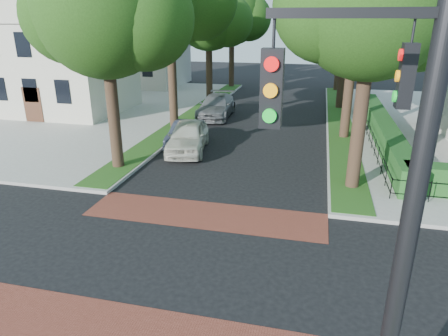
{
  "coord_description": "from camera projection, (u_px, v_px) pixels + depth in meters",
  "views": [
    {
      "loc": [
        3.79,
        -9.72,
        6.87
      ],
      "look_at": [
        0.52,
        4.1,
        1.6
      ],
      "focal_mm": 32.0,
      "sensor_mm": 36.0,
      "label": 1
    }
  ],
  "objects": [
    {
      "name": "sidewalk_nw",
      "position": [
        34.0,
        106.0,
        33.59
      ],
      "size": [
        30.0,
        30.0,
        0.15
      ],
      "primitive_type": "cube",
      "color": "gray",
      "rests_on": "ground"
    },
    {
      "name": "tree_left_near",
      "position": [
        108.0,
        10.0,
        17.3
      ],
      "size": [
        7.5,
        6.45,
        10.2
      ],
      "color": "black",
      "rests_on": "sidewalk_nw"
    },
    {
      "name": "tree_left_back",
      "position": [
        233.0,
        15.0,
        40.98
      ],
      "size": [
        7.75,
        6.66,
        10.44
      ],
      "color": "black",
      "rests_on": "sidewalk_nw"
    },
    {
      "name": "parked_car_rear",
      "position": [
        216.0,
        106.0,
        29.9
      ],
      "size": [
        2.57,
        5.75,
        1.64
      ],
      "primitive_type": "imported",
      "rotation": [
        0.0,
        0.0,
        0.05
      ],
      "color": "slate",
      "rests_on": "ground"
    },
    {
      "name": "grass_strip_nw",
      "position": [
        194.0,
        113.0,
        30.61
      ],
      "size": [
        1.6,
        29.8,
        0.02
      ],
      "primitive_type": "cube",
      "color": "#164513",
      "rests_on": "sidewalk_nw"
    },
    {
      "name": "tree_right_far",
      "position": [
        349.0,
        20.0,
        30.56
      ],
      "size": [
        7.25,
        6.23,
        9.74
      ],
      "color": "black",
      "rests_on": "sidewalk_ne"
    },
    {
      "name": "tree_left_far",
      "position": [
        210.0,
        17.0,
        32.85
      ],
      "size": [
        7.0,
        6.02,
        9.86
      ],
      "color": "black",
      "rests_on": "sidewalk_nw"
    },
    {
      "name": "fence_main_road",
      "position": [
        368.0,
        131.0,
        24.06
      ],
      "size": [
        0.06,
        18.0,
        0.9
      ],
      "primitive_type": null,
      "color": "black",
      "rests_on": "sidewalk_ne"
    },
    {
      "name": "ground",
      "position": [
        176.0,
        262.0,
        12.07
      ],
      "size": [
        120.0,
        120.0,
        0.0
      ],
      "primitive_type": "plane",
      "color": "black",
      "rests_on": "ground"
    },
    {
      "name": "parked_car_front",
      "position": [
        188.0,
        136.0,
        22.02
      ],
      "size": [
        2.77,
        5.2,
        1.68
      ],
      "primitive_type": "imported",
      "rotation": [
        0.0,
        0.0,
        0.16
      ],
      "color": "beige",
      "rests_on": "ground"
    },
    {
      "name": "parked_car_middle",
      "position": [
        185.0,
        133.0,
        23.29
      ],
      "size": [
        1.55,
        4.09,
        1.33
      ],
      "primitive_type": "imported",
      "rotation": [
        0.0,
        0.0,
        0.03
      ],
      "color": "#222733",
      "rests_on": "ground"
    },
    {
      "name": "house_left_near",
      "position": [
        60.0,
        46.0,
        30.08
      ],
      "size": [
        10.0,
        9.0,
        10.14
      ],
      "color": "beige",
      "rests_on": "sidewalk_nw"
    },
    {
      "name": "hedge_main_road",
      "position": [
        383.0,
        129.0,
        23.83
      ],
      "size": [
        1.0,
        18.0,
        1.2
      ],
      "primitive_type": "cube",
      "color": "#19481B",
      "rests_on": "sidewalk_ne"
    },
    {
      "name": "tree_right_back",
      "position": [
        344.0,
        16.0,
        38.65
      ],
      "size": [
        7.5,
        6.45,
        10.2
      ],
      "color": "black",
      "rests_on": "sidewalk_ne"
    },
    {
      "name": "grass_strip_ne",
      "position": [
        340.0,
        121.0,
        28.28
      ],
      "size": [
        1.6,
        29.8,
        0.02
      ],
      "primitive_type": "cube",
      "color": "#164513",
      "rests_on": "sidewalk_ne"
    },
    {
      "name": "crosswalk_far",
      "position": [
        205.0,
        215.0,
        14.99
      ],
      "size": [
        9.0,
        2.2,
        0.01
      ],
      "primitive_type": "cube",
      "color": "brown",
      "rests_on": "ground"
    },
    {
      "name": "traffic_signal",
      "position": [
        395.0,
        192.0,
        5.35
      ],
      "size": [
        2.17,
        2.0,
        8.0
      ],
      "color": "black",
      "rests_on": "sidewalk_se"
    },
    {
      "name": "house_left_far",
      "position": [
        139.0,
        38.0,
        42.85
      ],
      "size": [
        10.0,
        9.0,
        10.14
      ],
      "color": "#B9B5A6",
      "rests_on": "sidewalk_nw"
    }
  ]
}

